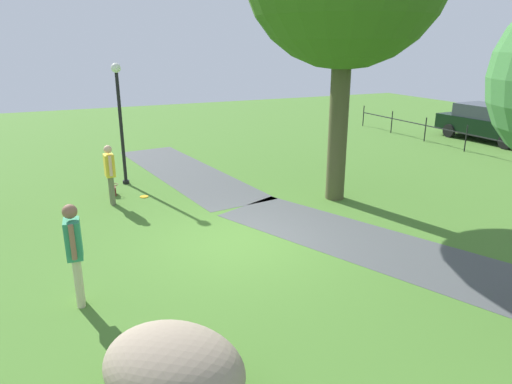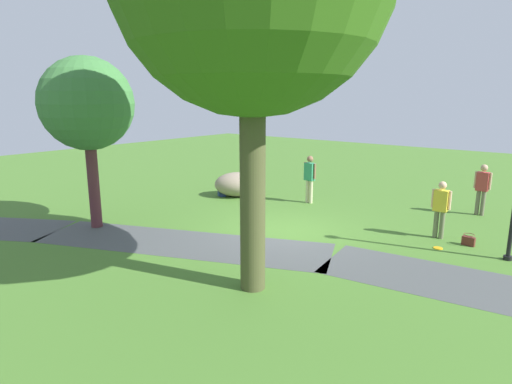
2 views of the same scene
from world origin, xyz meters
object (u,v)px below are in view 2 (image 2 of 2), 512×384
lawn_boulder (237,184)px  woman_with_handbag (441,206)px  frisbee_on_grass (438,248)px  handbag_on_grass (468,240)px  backpack_by_boulder (222,192)px  passerby_on_path (310,176)px  young_tree_near_path (87,105)px  man_near_boulder (482,186)px

lawn_boulder → woman_with_handbag: woman_with_handbag is taller
woman_with_handbag → frisbee_on_grass: woman_with_handbag is taller
handbag_on_grass → backpack_by_boulder: 9.01m
handbag_on_grass → woman_with_handbag: bearing=-10.1°
woman_with_handbag → backpack_by_boulder: (8.19, 0.05, -0.73)m
handbag_on_grass → backpack_by_boulder: (9.01, -0.10, 0.05)m
handbag_on_grass → passerby_on_path: bearing=-13.3°
passerby_on_path → lawn_boulder: bearing=16.7°
handbag_on_grass → frisbee_on_grass: 0.93m
passerby_on_path → backpack_by_boulder: size_ratio=4.38×
woman_with_handbag → backpack_by_boulder: woman_with_handbag is taller
young_tree_near_path → frisbee_on_grass: young_tree_near_path is taller
passerby_on_path → frisbee_on_grass: 5.72m
woman_with_handbag → backpack_by_boulder: bearing=0.3°
woman_with_handbag → passerby_on_path: (4.96, -1.22, 0.10)m
young_tree_near_path → frisbee_on_grass: (-8.68, -4.47, -3.62)m
handbag_on_grass → backpack_by_boulder: bearing=-0.6°
man_near_boulder → frisbee_on_grass: man_near_boulder is taller
young_tree_near_path → frisbee_on_grass: 10.41m
woman_with_handbag → handbag_on_grass: (-0.82, 0.15, -0.79)m
man_near_boulder → passerby_on_path: bearing=21.6°
lawn_boulder → passerby_on_path: 2.96m
woman_with_handbag → backpack_by_boulder: size_ratio=4.02×
lawn_boulder → handbag_on_grass: size_ratio=6.78×
lawn_boulder → handbag_on_grass: bearing=176.5°
lawn_boulder → passerby_on_path: bearing=-163.3°
young_tree_near_path → backpack_by_boulder: (-0.23, -5.31, -3.44)m
young_tree_near_path → handbag_on_grass: bearing=-150.6°
passerby_on_path → backpack_by_boulder: (3.22, 1.26, -0.83)m
handbag_on_grass → man_near_boulder: bearing=-82.5°
man_near_boulder → lawn_boulder: bearing=19.9°
lawn_boulder → passerby_on_path: size_ratio=1.27×
man_near_boulder → handbag_on_grass: bearing=97.5°
lawn_boulder → backpack_by_boulder: lawn_boulder is taller
passerby_on_path → frisbee_on_grass: bearing=158.1°
man_near_boulder → passerby_on_path: 5.72m
young_tree_near_path → man_near_boulder: bearing=-135.3°
young_tree_near_path → lawn_boulder: bearing=-96.6°
backpack_by_boulder → frisbee_on_grass: size_ratio=1.71×
young_tree_near_path → lawn_boulder: young_tree_near_path is taller
handbag_on_grass → frisbee_on_grass: handbag_on_grass is taller
woman_with_handbag → lawn_boulder: bearing=-2.8°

